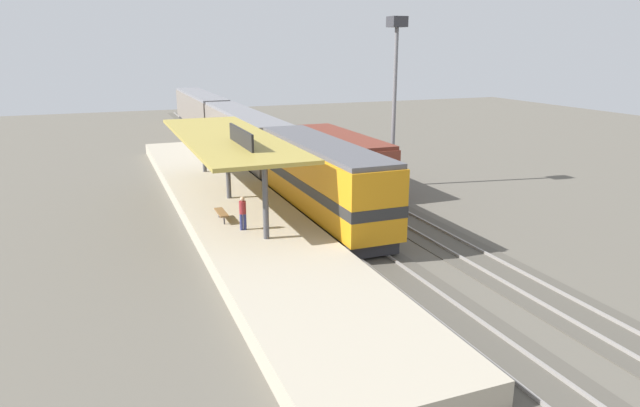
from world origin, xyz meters
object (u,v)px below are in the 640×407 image
Objects in this scene: platform_bench at (221,213)px; locomotive at (322,180)px; passenger_carriage_front at (244,136)px; freight_car at (342,158)px; passenger_carriage_rear at (201,111)px; light_mast at (396,67)px; person_waiting at (243,211)px.

locomotive is (6.00, 0.77, 1.07)m from platform_bench.
passenger_carriage_front is 1.67× the size of freight_car.
platform_bench is at bearing -98.62° from passenger_carriage_rear.
locomotive is 0.72× the size of passenger_carriage_rear.
platform_bench is 16.89m from light_mast.
passenger_carriage_front reaches higher than platform_bench.
light_mast is at bearing 25.91° from platform_bench.
light_mast is at bearing -27.61° from freight_car.
person_waiting is at bearing -133.96° from freight_car.
passenger_carriage_front is at bearing 122.88° from light_mast.
locomotive is 8.90m from freight_car.
passenger_carriage_rear is at bearing 103.35° from light_mast.
locomotive is at bearing -142.74° from light_mast.
platform_bench is 40.04m from passenger_carriage_rear.
passenger_carriage_front is 11.70× the size of person_waiting.
locomotive is 11.48m from light_mast.
freight_car is 7.37m from light_mast.
passenger_carriage_front is 15.60m from light_mast.
person_waiting is (0.70, -1.89, 0.51)m from platform_bench.
platform_bench is 0.14× the size of freight_car.
platform_bench is 0.08× the size of passenger_carriage_rear.
platform_bench is at bearing -141.68° from freight_car.
locomotive is 1.23× the size of light_mast.
passenger_carriage_rear is (0.00, 38.80, -0.10)m from locomotive.
passenger_carriage_rear is (0.00, 20.80, 0.00)m from passenger_carriage_front.
platform_bench is 0.99× the size of person_waiting.
freight_car is at bearing -81.61° from passenger_carriage_rear.
person_waiting is (-5.30, -2.66, -0.56)m from locomotive.
passenger_carriage_rear is 31.53m from freight_car.
passenger_carriage_rear is at bearing 90.00° from passenger_carriage_front.
locomotive is at bearing -121.16° from freight_car.
light_mast is (7.80, 5.93, 5.99)m from locomotive.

